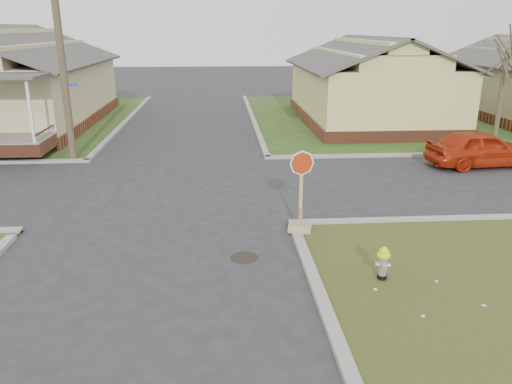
{
  "coord_description": "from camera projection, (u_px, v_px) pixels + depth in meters",
  "views": [
    {
      "loc": [
        1.72,
        -10.99,
        5.07
      ],
      "look_at": [
        2.58,
        1.0,
        1.1
      ],
      "focal_mm": 35.0,
      "sensor_mm": 36.0,
      "label": 1
    }
  ],
  "objects": [
    {
      "name": "ground",
      "position": [
        151.0,
        251.0,
        11.88
      ],
      "size": [
        120.0,
        120.0,
        0.0
      ],
      "primitive_type": "plane",
      "color": "#29282A",
      "rests_on": "ground"
    },
    {
      "name": "curbs",
      "position": [
        170.0,
        188.0,
        16.62
      ],
      "size": [
        80.0,
        40.0,
        0.12
      ],
      "primitive_type": null,
      "color": "gray",
      "rests_on": "ground"
    },
    {
      "name": "manhole",
      "position": [
        244.0,
        257.0,
        11.55
      ],
      "size": [
        0.64,
        0.64,
        0.01
      ],
      "primitive_type": "cylinder",
      "color": "black",
      "rests_on": "ground"
    },
    {
      "name": "side_house_yellow",
      "position": [
        370.0,
        83.0,
        27.51
      ],
      "size": [
        7.6,
        11.6,
        4.7
      ],
      "color": "brown",
      "rests_on": "ground"
    },
    {
      "name": "utility_pole",
      "position": [
        59.0,
        39.0,
        18.56
      ],
      "size": [
        1.8,
        0.28,
        9.0
      ],
      "color": "#463C28",
      "rests_on": "ground"
    },
    {
      "name": "tree_mid_right",
      "position": [
        501.0,
        98.0,
        21.82
      ],
      "size": [
        0.22,
        0.22,
        4.2
      ],
      "primitive_type": "cylinder",
      "color": "#463C28",
      "rests_on": "verge_far_right"
    },
    {
      "name": "fire_hydrant",
      "position": [
        383.0,
        261.0,
        10.36
      ],
      "size": [
        0.27,
        0.27,
        0.73
      ],
      "rotation": [
        0.0,
        0.0,
        -0.3
      ],
      "color": "black",
      "rests_on": "ground"
    },
    {
      "name": "stop_sign",
      "position": [
        300.0,
        213.0,
        12.88
      ],
      "size": [
        0.6,
        0.59,
        2.13
      ],
      "rotation": [
        0.0,
        0.0,
        -0.22
      ],
      "color": "tan",
      "rests_on": "ground"
    },
    {
      "name": "red_sedan",
      "position": [
        481.0,
        149.0,
        18.98
      ],
      "size": [
        4.21,
        2.01,
        1.39
      ],
      "primitive_type": "imported",
      "rotation": [
        0.0,
        0.0,
        1.66
      ],
      "color": "#B2270C",
      "rests_on": "ground"
    }
  ]
}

